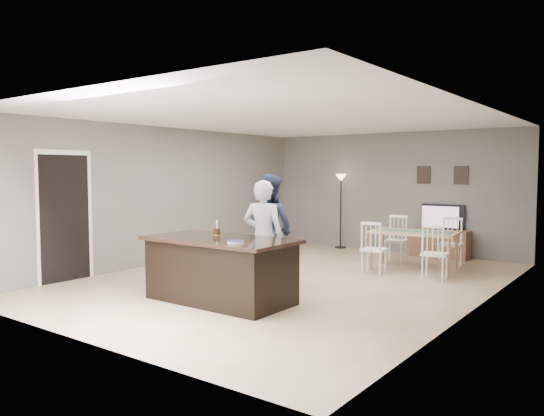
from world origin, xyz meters
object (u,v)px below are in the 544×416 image
Objects in this scene: television at (441,217)px; woman at (263,238)px; tv_console at (440,244)px; dining_table at (414,238)px; kitchen_island at (220,269)px; floor_lamp at (341,191)px; plate_stack at (236,242)px; birthday_cake at (217,232)px; man at (269,229)px.

woman is at bearing 79.04° from television.
dining_table reaches higher than tv_console.
dining_table is at bearing -124.69° from woman.
dining_table is (1.30, 3.86, 0.15)m from kitchen_island.
television is 2.45m from floor_lamp.
kitchen_island is 0.77m from plate_stack.
television reaches higher than dining_table.
kitchen_island is 2.35× the size of television.
woman reaches higher than plate_stack.
birthday_cake reaches higher than plate_stack.
dining_table is at bearing -112.38° from man.
tv_console is 0.67× the size of man.
birthday_cake is at bearing -120.44° from dining_table.
birthday_cake is 0.12× the size of floor_lamp.
kitchen_island is 10.16× the size of birthday_cake.
tv_console is at bearing 74.63° from birthday_cake.
dining_table is at bearing 66.64° from birthday_cake.
tv_console is 0.68× the size of floor_lamp.
man is at bearing 112.71° from plate_stack.
kitchen_island is at bearing -102.16° from tv_console.
television is at bearing -99.81° from man.
television is 5.05m from woman.
kitchen_island is 1.79× the size of tv_console.
floor_lamp is at bearing 179.52° from tv_console.
woman is at bearing -101.12° from tv_console.
floor_lamp reaches higher than dining_table.
floor_lamp is at bearing 99.77° from birthday_cake.
floor_lamp is (-2.39, -0.05, 0.50)m from television.
kitchen_island reaches higher than tv_console.
man is at bearing 84.08° from birthday_cake.
birthday_cake is at bearing 146.92° from plate_stack.
dining_table is at bearing -34.86° from floor_lamp.
birthday_cake is (-0.51, -0.46, 0.10)m from woman.
television reaches higher than birthday_cake.
woman reaches higher than television.
kitchen_island is 4.07m from dining_table.
man is 4.39m from floor_lamp.
plate_stack reaches higher than tv_console.
woman is at bearing -73.74° from floor_lamp.
dining_table is at bearing 93.15° from television.
tv_console is 5.30× the size of plate_stack.
television is at bearing 90.00° from tv_console.
dining_table reaches higher than plate_stack.
floor_lamp reaches higher than television.
plate_stack is at bearing 120.40° from man.
woman is (-0.96, -4.89, 0.55)m from tv_console.
man reaches higher than birthday_cake.
floor_lamp is (-0.92, 5.36, 0.42)m from birthday_cake.
woman reaches higher than kitchen_island.
television is at bearing 1.20° from floor_lamp.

